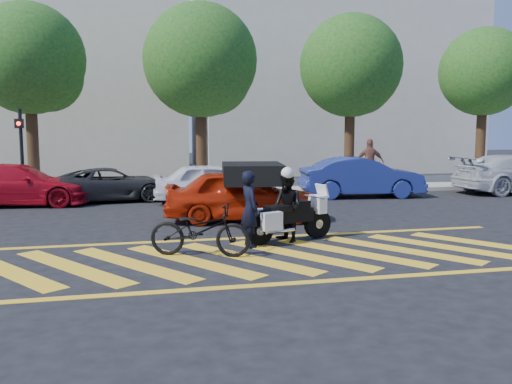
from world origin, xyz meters
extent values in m
plane|color=black|center=(0.00, 0.00, 0.00)|extent=(90.00, 90.00, 0.00)
cube|color=#9E998E|center=(0.00, 12.00, 0.07)|extent=(60.00, 5.00, 0.15)
cube|color=yellow|center=(-5.00, 0.00, 0.00)|extent=(2.43, 3.21, 0.01)
cube|color=yellow|center=(-3.90, 0.00, 0.00)|extent=(2.43, 3.21, 0.01)
cube|color=yellow|center=(-2.80, 0.00, 0.00)|extent=(2.43, 3.21, 0.01)
cube|color=yellow|center=(-1.70, 0.00, 0.00)|extent=(2.43, 3.21, 0.01)
cube|color=yellow|center=(-0.60, 0.00, 0.00)|extent=(2.43, 3.21, 0.01)
cube|color=yellow|center=(0.50, 0.00, 0.00)|extent=(2.43, 3.21, 0.01)
cube|color=yellow|center=(1.60, 0.00, 0.00)|extent=(2.43, 3.21, 0.01)
cube|color=yellow|center=(2.70, 0.00, 0.00)|extent=(2.43, 3.21, 0.01)
cube|color=yellow|center=(3.80, 0.00, 0.00)|extent=(2.43, 3.21, 0.01)
cube|color=yellow|center=(4.90, 0.00, 0.00)|extent=(2.43, 3.21, 0.01)
cube|color=yellow|center=(0.00, -1.90, 0.00)|extent=(12.00, 0.20, 0.01)
cube|color=yellow|center=(0.00, 1.90, 0.00)|extent=(12.00, 0.20, 0.01)
cube|color=beige|center=(-8.00, 21.00, 5.00)|extent=(16.00, 8.00, 10.00)
cube|color=beige|center=(9.00, 21.00, 5.50)|extent=(16.00, 8.00, 11.00)
cylinder|color=black|center=(-6.50, 12.00, 2.00)|extent=(0.44, 0.44, 4.00)
sphere|color=#13481A|center=(-6.50, 12.00, 5.16)|extent=(4.20, 4.20, 4.20)
sphere|color=#13481A|center=(-5.90, 12.30, 4.53)|extent=(2.73, 2.73, 2.73)
cylinder|color=black|center=(0.00, 12.00, 2.00)|extent=(0.44, 0.44, 4.00)
sphere|color=#13481A|center=(0.00, 12.00, 5.26)|extent=(4.60, 4.60, 4.60)
sphere|color=#13481A|center=(0.60, 12.30, 4.58)|extent=(2.99, 2.99, 2.99)
cylinder|color=black|center=(6.50, 12.00, 2.00)|extent=(0.44, 0.44, 4.00)
sphere|color=#13481A|center=(6.50, 12.00, 5.21)|extent=(4.40, 4.40, 4.40)
sphere|color=#13481A|center=(7.10, 12.30, 4.55)|extent=(2.86, 2.86, 2.86)
cylinder|color=black|center=(13.00, 12.00, 2.00)|extent=(0.44, 0.44, 4.00)
sphere|color=#13481A|center=(13.00, 12.00, 5.10)|extent=(4.00, 4.00, 4.00)
sphere|color=#13481A|center=(13.60, 12.30, 4.50)|extent=(2.60, 2.60, 2.60)
cylinder|color=black|center=(-6.50, 9.80, 1.60)|extent=(0.12, 0.12, 3.20)
cube|color=black|center=(-6.50, 9.60, 2.70)|extent=(0.28, 0.18, 0.32)
sphere|color=#FF260C|center=(-6.50, 9.50, 2.70)|extent=(0.14, 0.14, 0.14)
imported|color=black|center=(-0.33, 0.98, 0.82)|extent=(0.49, 0.66, 1.65)
imported|color=black|center=(-1.48, 0.36, 0.53)|extent=(2.15, 1.37, 1.07)
cylinder|color=black|center=(-0.11, 1.06, 0.34)|extent=(0.69, 0.35, 0.68)
cylinder|color=silver|center=(-0.11, 1.06, 0.34)|extent=(0.25, 0.22, 0.20)
cylinder|color=black|center=(1.41, 1.55, 0.34)|extent=(0.69, 0.35, 0.68)
cylinder|color=silver|center=(1.41, 1.55, 0.34)|extent=(0.25, 0.22, 0.20)
cube|color=black|center=(0.60, 1.29, 0.59)|extent=(1.30, 0.65, 0.31)
cube|color=black|center=(0.89, 1.39, 0.80)|extent=(0.53, 0.44, 0.23)
cube|color=black|center=(0.36, 1.21, 0.78)|extent=(0.64, 0.51, 0.12)
cube|color=silver|center=(1.41, 1.55, 0.80)|extent=(0.35, 0.48, 0.41)
cube|color=silver|center=(-0.04, 1.36, 0.56)|extent=(0.50, 0.32, 0.39)
cube|color=silver|center=(0.13, 0.86, 0.56)|extent=(0.50, 0.32, 0.39)
imported|color=black|center=(0.60, 1.31, 0.78)|extent=(0.80, 0.91, 1.56)
imported|color=#B01F08|center=(0.14, 4.21, 0.72)|extent=(4.41, 2.28, 1.44)
imported|color=#A70A19|center=(-6.50, 8.78, 0.69)|extent=(4.89, 2.33, 1.38)
imported|color=black|center=(-3.51, 9.20, 0.58)|extent=(4.43, 2.49, 1.17)
imported|color=white|center=(-0.10, 8.03, 0.69)|extent=(4.10, 1.80, 1.37)
imported|color=navy|center=(5.48, 8.31, 0.74)|extent=(4.63, 2.04, 1.48)
imported|color=brown|center=(6.82, 10.55, 1.13)|extent=(1.23, 0.79, 1.95)
camera|label=1|loc=(-2.75, -10.26, 2.57)|focal=38.00mm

